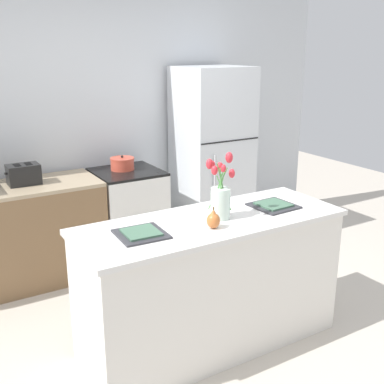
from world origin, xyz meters
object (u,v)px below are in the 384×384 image
(refrigerator, at_px, (212,157))
(plate_setting_right, at_px, (273,205))
(toaster, at_px, (24,174))
(pear_figurine, at_px, (213,220))
(plate_setting_left, at_px, (141,233))
(cooking_pot, at_px, (122,164))
(flower_vase, at_px, (220,196))
(stove_range, at_px, (129,215))

(refrigerator, relative_size, plate_setting_right, 6.08)
(toaster, bearing_deg, pear_figurine, -67.02)
(pear_figurine, height_order, plate_setting_left, pear_figurine)
(cooking_pot, bearing_deg, toaster, -178.04)
(flower_vase, bearing_deg, plate_setting_right, -0.32)
(pear_figurine, relative_size, cooking_pot, 0.61)
(flower_vase, xyz_separation_m, plate_setting_right, (0.45, -0.00, -0.14))
(plate_setting_right, height_order, toaster, toaster)
(flower_vase, relative_size, toaster, 1.55)
(refrigerator, xyz_separation_m, flower_vase, (-0.99, -1.61, 0.17))
(refrigerator, bearing_deg, cooking_pot, 176.66)
(refrigerator, height_order, pear_figurine, refrigerator)
(stove_range, relative_size, cooking_pot, 3.91)
(stove_range, distance_m, cooking_pot, 0.50)
(stove_range, relative_size, pear_figurine, 6.37)
(pear_figurine, bearing_deg, flower_vase, 43.05)
(flower_vase, bearing_deg, refrigerator, 58.34)
(pear_figurine, distance_m, plate_setting_right, 0.60)
(pear_figurine, distance_m, plate_setting_left, 0.45)
(refrigerator, distance_m, cooking_pot, 0.97)
(refrigerator, height_order, plate_setting_left, refrigerator)
(toaster, xyz_separation_m, cooking_pot, (0.91, 0.03, -0.03))
(toaster, distance_m, cooking_pot, 0.91)
(refrigerator, height_order, plate_setting_right, refrigerator)
(plate_setting_left, relative_size, plate_setting_right, 1.00)
(pear_figurine, height_order, cooking_pot, pear_figurine)
(stove_range, bearing_deg, cooking_pot, 108.08)
(flower_vase, distance_m, cooking_pot, 1.67)
(flower_vase, bearing_deg, pear_figurine, -136.95)
(flower_vase, distance_m, pear_figurine, 0.21)
(refrigerator, bearing_deg, toaster, 179.22)
(stove_range, distance_m, toaster, 1.06)
(stove_range, height_order, flower_vase, flower_vase)
(refrigerator, distance_m, flower_vase, 1.89)
(stove_range, bearing_deg, toaster, 178.37)
(refrigerator, xyz_separation_m, plate_setting_left, (-1.56, -1.61, 0.03))
(cooking_pot, bearing_deg, plate_setting_left, -109.53)
(pear_figurine, height_order, toaster, pear_figurine)
(refrigerator, distance_m, plate_setting_left, 2.24)
(refrigerator, distance_m, toaster, 1.88)
(flower_vase, distance_m, toaster, 1.86)
(plate_setting_left, xyz_separation_m, plate_setting_right, (1.02, 0.00, 0.00))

